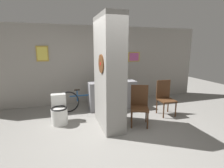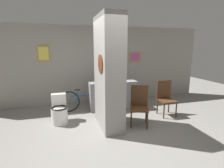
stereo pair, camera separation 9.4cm
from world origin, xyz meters
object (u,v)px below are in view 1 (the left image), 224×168
object	(u,v)px
toilet	(59,112)
chair_near_pillar	(139,104)
chair_by_doorway	(165,96)
bicycle	(86,100)
bottle_tall	(110,78)

from	to	relation	value
toilet	chair_near_pillar	bearing A→B (deg)	-18.68
chair_by_doorway	bicycle	world-z (taller)	chair_by_doorway
bottle_tall	chair_by_doorway	bearing A→B (deg)	-33.25
bottle_tall	bicycle	bearing A→B (deg)	176.65
chair_near_pillar	bottle_tall	size ratio (longest dim) A/B	3.18
chair_by_doorway	bicycle	size ratio (longest dim) A/B	0.58
chair_by_doorway	bottle_tall	distance (m)	1.71
chair_near_pillar	bottle_tall	distance (m)	1.42
toilet	chair_by_doorway	world-z (taller)	chair_by_doorway
chair_by_doorway	toilet	bearing A→B (deg)	177.38
toilet	bottle_tall	distance (m)	1.79
toilet	chair_by_doorway	size ratio (longest dim) A/B	0.73
chair_near_pillar	chair_by_doorway	distance (m)	1.07
bicycle	toilet	bearing A→B (deg)	-139.23
chair_by_doorway	bicycle	distance (m)	2.31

